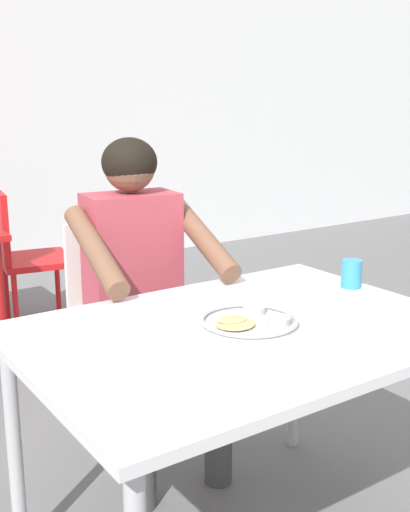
% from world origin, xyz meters
% --- Properties ---
extents(table_foreground, '(1.23, 0.88, 0.73)m').
position_xyz_m(table_foreground, '(0.06, 0.02, 0.66)').
color(table_foreground, silver).
rests_on(table_foreground, ground).
extents(thali_tray, '(0.28, 0.28, 0.03)m').
position_xyz_m(thali_tray, '(0.09, 0.03, 0.74)').
color(thali_tray, '#B7BABF').
rests_on(thali_tray, table_foreground).
extents(drinking_cup, '(0.07, 0.07, 0.10)m').
position_xyz_m(drinking_cup, '(0.60, 0.12, 0.78)').
color(drinking_cup, '#338CBF').
rests_on(drinking_cup, table_foreground).
extents(chair_foreground, '(0.42, 0.46, 0.87)m').
position_xyz_m(chair_foreground, '(0.12, 0.90, 0.50)').
color(chair_foreground, silver).
rests_on(chair_foreground, ground).
extents(diner_foreground, '(0.53, 0.58, 1.22)m').
position_xyz_m(diner_foreground, '(0.10, 0.68, 0.73)').
color(diner_foreground, '#3F3F3F').
rests_on(diner_foreground, ground).
extents(chair_red_right, '(0.46, 0.49, 0.85)m').
position_xyz_m(chair_red_right, '(0.18, 2.29, 0.49)').
color(chair_red_right, red).
rests_on(chair_red_right, ground).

